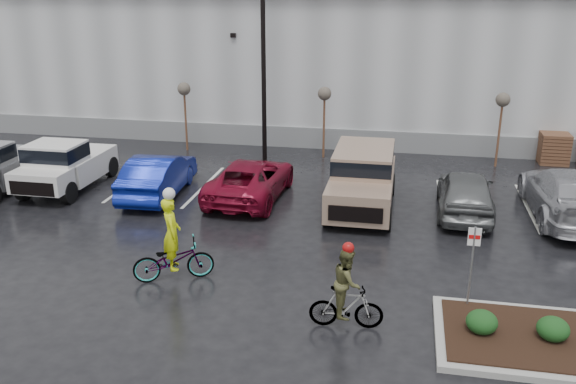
% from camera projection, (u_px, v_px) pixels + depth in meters
% --- Properties ---
extents(ground, '(120.00, 120.00, 0.00)m').
position_uv_depth(ground, '(311.00, 299.00, 15.36)').
color(ground, black).
rests_on(ground, ground).
extents(warehouse, '(60.50, 15.50, 7.20)m').
position_uv_depth(warehouse, '(372.00, 54.00, 34.54)').
color(warehouse, '#A1A4A6').
rests_on(warehouse, ground).
extents(wooded_ridge, '(80.00, 25.00, 6.00)m').
position_uv_depth(wooded_ridge, '(388.00, 33.00, 56.07)').
color(wooded_ridge, '#213C19').
rests_on(wooded_ridge, ground).
extents(lamppost, '(0.50, 1.00, 9.22)m').
position_uv_depth(lamppost, '(263.00, 29.00, 25.33)').
color(lamppost, black).
rests_on(lamppost, ground).
extents(sapling_west, '(0.60, 0.60, 3.20)m').
position_uv_depth(sapling_west, '(184.00, 93.00, 27.95)').
color(sapling_west, '#513120').
rests_on(sapling_west, ground).
extents(sapling_mid, '(0.60, 0.60, 3.20)m').
position_uv_depth(sapling_mid, '(324.00, 97.00, 26.78)').
color(sapling_mid, '#513120').
rests_on(sapling_mid, ground).
extents(sapling_east, '(0.60, 0.60, 3.20)m').
position_uv_depth(sapling_east, '(502.00, 104.00, 25.42)').
color(sapling_east, '#513120').
rests_on(sapling_east, ground).
extents(pallet_stack_a, '(1.20, 1.20, 1.35)m').
position_uv_depth(pallet_stack_a, '(554.00, 148.00, 26.58)').
color(pallet_stack_a, '#513120').
rests_on(pallet_stack_a, ground).
extents(shrub_a, '(0.70, 0.70, 0.52)m').
position_uv_depth(shrub_a, '(482.00, 322.00, 13.58)').
color(shrub_a, '#133716').
rests_on(shrub_a, curb_island).
extents(shrub_b, '(0.70, 0.70, 0.52)m').
position_uv_depth(shrub_b, '(553.00, 329.00, 13.30)').
color(shrub_b, '#133716').
rests_on(shrub_b, curb_island).
extents(fire_lane_sign, '(0.30, 0.05, 2.20)m').
position_uv_depth(fire_lane_sign, '(472.00, 258.00, 14.40)').
color(fire_lane_sign, gray).
rests_on(fire_lane_sign, ground).
extents(pickup_white, '(2.10, 5.20, 1.96)m').
position_uv_depth(pickup_white, '(70.00, 162.00, 23.50)').
color(pickup_white, silver).
rests_on(pickup_white, ground).
extents(car_blue, '(1.92, 4.81, 1.56)m').
position_uv_depth(car_blue, '(158.00, 175.00, 22.58)').
color(car_blue, navy).
rests_on(car_blue, ground).
extents(car_red, '(2.58, 5.25, 1.43)m').
position_uv_depth(car_red, '(251.00, 179.00, 22.32)').
color(car_red, maroon).
rests_on(car_red, ground).
extents(suv_tan, '(2.20, 5.10, 2.06)m').
position_uv_depth(suv_tan, '(362.00, 181.00, 21.12)').
color(suv_tan, gray).
rests_on(suv_tan, ground).
extents(car_grey, '(1.97, 4.60, 1.55)m').
position_uv_depth(car_grey, '(466.00, 192.00, 20.77)').
color(car_grey, '#5B5E60').
rests_on(car_grey, ground).
extents(car_far_silver, '(2.49, 5.91, 1.70)m').
position_uv_depth(car_far_silver, '(568.00, 194.00, 20.38)').
color(car_far_silver, '#AAACB2').
rests_on(car_far_silver, ground).
extents(cyclist_hivis, '(2.26, 1.58, 2.60)m').
position_uv_depth(cyclist_hivis, '(173.00, 252.00, 16.14)').
color(cyclist_hivis, '#3F3F44').
rests_on(cyclist_hivis, ground).
extents(cyclist_olive, '(1.68, 0.82, 2.14)m').
position_uv_depth(cyclist_olive, '(347.00, 297.00, 13.89)').
color(cyclist_olive, '#3F3F44').
rests_on(cyclist_olive, ground).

